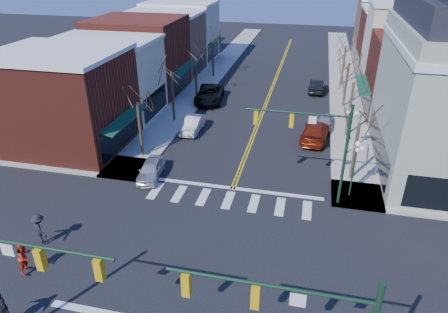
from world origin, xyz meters
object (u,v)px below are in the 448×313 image
Objects in this scene: lamppost_midblock at (350,123)px; pedestrian_red_b at (25,257)px; car_right_mid at (325,120)px; car_left_far at (209,94)px; lamppost_corner at (355,160)px; car_left_mid at (193,124)px; car_right_near at (315,132)px; pedestrian_dark_b at (40,229)px; pedestrian_dark_a at (2,308)px; car_left_near at (151,169)px; car_right_far at (317,86)px.

pedestrian_red_b is (-17.19, -18.01, -1.87)m from lamppost_midblock.
car_left_far is at bearing -16.77° from car_right_mid.
lamppost_corner is at bearing -90.00° from lamppost_midblock.
pedestrian_red_b is at bearing -146.18° from lamppost_corner.
car_right_near reaches higher than car_left_mid.
car_right_near is at bearing -39.38° from car_left_far.
pedestrian_dark_b is at bearing -152.64° from lamppost_corner.
pedestrian_dark_a is at bearing 64.93° from car_right_mid.
car_left_near is 15.38m from car_right_near.
car_right_near is 1.38× the size of car_right_mid.
pedestrian_dark_b is (-15.28, -18.39, 0.31)m from car_right_near.
pedestrian_red_b is at bearing -110.11° from car_left_near.
lamppost_midblock reaches higher than car_left_near.
lamppost_corner reaches higher than car_right_mid.
car_right_near is 14.01m from car_right_far.
pedestrian_dark_b is at bearing -117.47° from car_left_near.
pedestrian_red_b reaches higher than car_right_far.
pedestrian_dark_a is (-1.39, -31.69, 0.26)m from car_left_far.
lamppost_midblock reaches higher than car_right_far.
car_right_near is 27.35m from pedestrian_dark_a.
lamppost_corner is 2.30× the size of pedestrian_red_b.
car_left_mid reaches higher than car_left_near.
car_left_far is at bearing -9.08° from pedestrian_red_b.
car_left_mid is 23.30m from pedestrian_dark_a.
lamppost_midblock is 1.10× the size of car_left_near.
car_left_mid is 2.17× the size of pedestrian_dark_b.
car_left_near is 2.08× the size of pedestrian_red_b.
car_left_near is (-14.60, -0.50, -2.29)m from lamppost_corner.
lamppost_midblock is 26.64m from pedestrian_dark_a.
car_left_near is 0.64× the size of car_left_far.
pedestrian_dark_b is (-16.09, -21.75, 0.43)m from car_right_mid.
lamppost_corner reaches higher than car_left_near.
lamppost_corner is at bearing -120.73° from pedestrian_dark_b.
car_right_near is at bearing 78.92° from car_right_mid.
car_right_mid is 0.86× the size of car_right_far.
lamppost_midblock reaches higher than car_right_mid.
car_left_near is 26.43m from car_right_far.
car_right_far reaches higher than car_left_near.
car_right_far is 2.41× the size of pedestrian_dark_b.
car_right_near is (11.99, -7.83, -0.06)m from car_left_far.
pedestrian_red_b is at bearing 71.25° from car_right_far.
car_right_near reaches higher than car_right_far.
lamppost_midblock is 18.09m from car_left_far.
pedestrian_red_b is at bearing -99.17° from car_left_mid.
car_left_near is at bearing -96.22° from car_left_far.
pedestrian_red_b is (-14.57, -20.64, 0.30)m from car_right_near.
lamppost_corner is 2.23× the size of pedestrian_dark_a.
lamppost_midblock reaches higher than pedestrian_dark_b.
lamppost_midblock reaches higher than pedestrian_red_b.
car_left_near is 0.72× the size of car_right_near.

